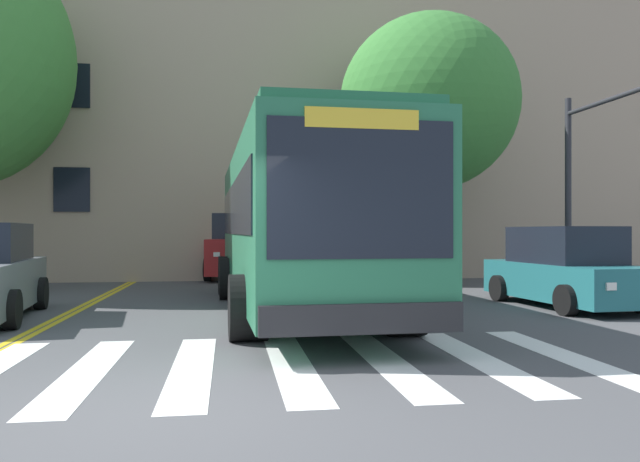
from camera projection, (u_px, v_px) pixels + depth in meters
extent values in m
plane|color=#4C4C4F|center=(170.00, 410.00, 5.59)|extent=(120.00, 120.00, 0.00)
cube|color=white|center=(88.00, 371.00, 7.17)|extent=(0.50, 3.90, 0.01)
cube|color=white|center=(192.00, 367.00, 7.34)|extent=(0.50, 3.90, 0.01)
cube|color=white|center=(292.00, 364.00, 7.51)|extent=(0.50, 3.90, 0.01)
cube|color=white|center=(387.00, 361.00, 7.68)|extent=(0.50, 3.90, 0.01)
cube|color=white|center=(478.00, 358.00, 7.86)|extent=(0.50, 3.90, 0.01)
cube|color=white|center=(565.00, 356.00, 8.03)|extent=(0.50, 3.90, 0.01)
cube|color=gold|center=(135.00, 280.00, 20.82)|extent=(0.12, 36.00, 0.01)
cube|color=gold|center=(139.00, 279.00, 20.84)|extent=(0.12, 36.00, 0.01)
cube|color=#28704C|center=(296.00, 223.00, 12.64)|extent=(2.98, 10.81, 2.77)
cube|color=black|center=(357.00, 210.00, 12.87)|extent=(0.45, 9.84, 1.00)
cube|color=black|center=(233.00, 209.00, 12.41)|extent=(0.45, 9.84, 1.00)
cube|color=black|center=(362.00, 189.00, 7.36)|extent=(2.27, 0.12, 1.66)
cube|color=yellow|center=(362.00, 118.00, 7.36)|extent=(1.39, 0.09, 0.24)
cube|color=#232326|center=(363.00, 319.00, 7.33)|extent=(2.47, 0.21, 0.36)
cube|color=#246444|center=(296.00, 151.00, 12.64)|extent=(2.81, 10.37, 0.16)
cylinder|color=black|center=(405.00, 304.00, 9.59)|extent=(0.60, 1.00, 0.98)
cylinder|color=black|center=(248.00, 307.00, 9.15)|extent=(0.60, 1.00, 0.98)
cylinder|color=black|center=(331.00, 277.00, 15.23)|extent=(0.60, 1.00, 0.98)
cylinder|color=black|center=(231.00, 279.00, 14.79)|extent=(0.60, 1.00, 0.98)
cylinder|color=black|center=(322.00, 274.00, 16.31)|extent=(0.60, 1.00, 0.98)
cylinder|color=black|center=(230.00, 275.00, 15.87)|extent=(0.60, 1.00, 0.98)
cylinder|color=black|center=(12.00, 309.00, 10.21)|extent=(0.30, 0.68, 0.66)
cylinder|color=black|center=(41.00, 293.00, 12.87)|extent=(0.30, 0.68, 0.66)
cube|color=#236B70|center=(565.00, 281.00, 13.31)|extent=(1.96, 4.29, 0.76)
cube|color=black|center=(564.00, 245.00, 13.35)|extent=(1.65, 2.40, 0.78)
cube|color=white|center=(611.00, 286.00, 11.15)|extent=(0.20, 0.05, 0.14)
cylinder|color=black|center=(566.00, 300.00, 11.87)|extent=(0.26, 0.61, 0.60)
cylinder|color=black|center=(564.00, 287.00, 14.76)|extent=(0.26, 0.61, 0.60)
cylinder|color=black|center=(499.00, 288.00, 14.39)|extent=(0.26, 0.61, 0.60)
cube|color=#AD1E1E|center=(244.00, 255.00, 21.81)|extent=(2.54, 5.34, 1.16)
cube|color=black|center=(244.00, 226.00, 21.86)|extent=(2.13, 3.37, 0.84)
cube|color=white|center=(255.00, 254.00, 19.23)|extent=(0.20, 0.06, 0.14)
cube|color=white|center=(217.00, 254.00, 19.20)|extent=(0.20, 0.06, 0.14)
cylinder|color=black|center=(271.00, 269.00, 20.25)|extent=(0.30, 0.78, 0.76)
cylinder|color=black|center=(208.00, 269.00, 20.18)|extent=(0.30, 0.78, 0.76)
cylinder|color=black|center=(275.00, 264.00, 23.44)|extent=(0.30, 0.78, 0.76)
cylinder|color=black|center=(220.00, 264.00, 23.37)|extent=(0.30, 0.78, 0.76)
cylinder|color=#28282D|center=(568.00, 197.00, 15.83)|extent=(0.16, 0.16, 5.00)
cylinder|color=#28282D|center=(608.00, 100.00, 14.18)|extent=(0.15, 3.36, 0.11)
cylinder|color=brown|center=(428.00, 232.00, 18.25)|extent=(0.74, 0.74, 3.20)
ellipsoid|color=#387A33|center=(428.00, 103.00, 18.25)|extent=(7.15, 7.08, 5.16)
cube|color=tan|center=(233.00, 125.00, 24.85)|extent=(37.88, 9.11, 11.72)
cube|color=black|center=(72.00, 190.00, 19.60)|extent=(1.10, 0.06, 1.40)
cube|color=black|center=(385.00, 192.00, 21.02)|extent=(1.10, 0.06, 1.40)
cube|color=black|center=(72.00, 85.00, 19.60)|extent=(1.10, 0.06, 1.40)
cube|color=black|center=(385.00, 95.00, 21.02)|extent=(1.10, 0.06, 1.40)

